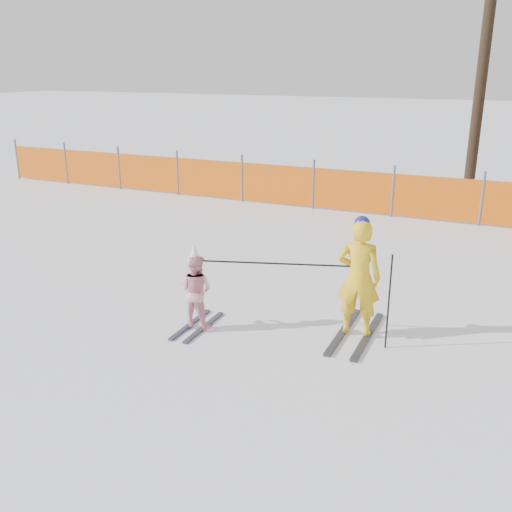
{
  "coord_description": "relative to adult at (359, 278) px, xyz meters",
  "views": [
    {
      "loc": [
        3.03,
        -6.26,
        3.48
      ],
      "look_at": [
        0.0,
        0.5,
        1.0
      ],
      "focal_mm": 40.0,
      "sensor_mm": 36.0,
      "label": 1
    }
  ],
  "objects": [
    {
      "name": "safety_fence",
      "position": [
        -4.19,
        6.62,
        -0.27
      ],
      "size": [
        17.51,
        0.06,
        1.25
      ],
      "color": "#595960",
      "rests_on": "ground"
    },
    {
      "name": "ground",
      "position": [
        -1.4,
        -0.69,
        -0.83
      ],
      "size": [
        120.0,
        120.0,
        0.0
      ],
      "primitive_type": "plane",
      "color": "white",
      "rests_on": "ground"
    },
    {
      "name": "adult",
      "position": [
        0.0,
        0.0,
        0.0
      ],
      "size": [
        0.61,
        1.51,
        1.67
      ],
      "color": "black",
      "rests_on": "ground"
    },
    {
      "name": "child",
      "position": [
        -2.09,
        -0.66,
        -0.27
      ],
      "size": [
        0.5,
        1.05,
        1.22
      ],
      "color": "black",
      "rests_on": "ground"
    },
    {
      "name": "ski_poles",
      "position": [
        -0.45,
        -0.28,
        0.02
      ],
      "size": [
        2.44,
        0.61,
        1.28
      ],
      "color": "black",
      "rests_on": "ground"
    }
  ]
}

